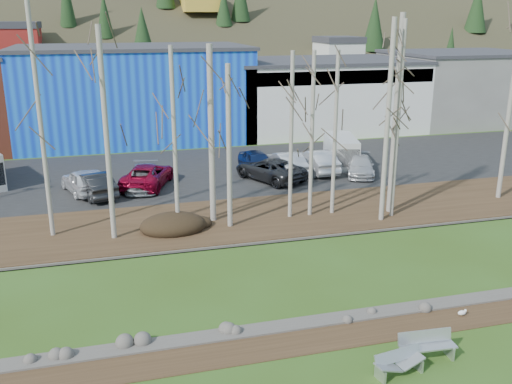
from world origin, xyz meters
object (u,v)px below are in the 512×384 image
object	(u,v)px
car_7	(361,166)
car_8	(317,161)
seagull	(462,313)
bench_intact	(427,346)
bench_damaged	(399,363)
car_4	(257,162)
car_5	(286,163)
car_0	(91,181)
car_6	(270,169)
car_9	(82,181)
car_1	(94,184)
car_3	(143,178)
van_white	(341,151)
car_2	(147,175)

from	to	relation	value
car_7	car_8	xyz separation A→B (m)	(-2.67, 1.53, 0.16)
car_7	seagull	bearing A→B (deg)	-81.26
bench_intact	bench_damaged	world-z (taller)	bench_intact
car_4	car_5	bearing A→B (deg)	-28.50
car_0	car_6	size ratio (longest dim) A/B	0.82
car_6	car_9	distance (m)	12.18
car_6	car_7	size ratio (longest dim) A/B	1.23
seagull	car_9	size ratio (longest dim) A/B	0.09
seagull	car_0	world-z (taller)	car_0
car_4	car_5	size ratio (longest dim) A/B	0.94
car_0	car_6	distance (m)	11.64
bench_intact	car_8	size ratio (longest dim) A/B	0.39
car_1	car_6	bearing A→B (deg)	165.25
car_3	car_0	bearing A→B (deg)	-168.80
car_6	van_white	size ratio (longest dim) A/B	1.05
seagull	car_9	distance (m)	24.04
car_1	car_7	bearing A→B (deg)	162.69
car_7	car_9	bearing A→B (deg)	-159.10
car_0	car_5	xyz separation A→B (m)	(13.16, 0.90, 0.05)
seagull	car_0	distance (m)	23.73
car_0	car_2	distance (m)	3.53
car_5	van_white	world-z (taller)	van_white
car_8	car_4	bearing A→B (deg)	-12.99
car_1	car_7	world-z (taller)	car_1
car_0	car_1	xyz separation A→B (m)	(0.16, -0.92, -0.00)
van_white	car_3	bearing A→B (deg)	-157.15
bench_intact	car_9	distance (m)	24.37
bench_damaged	car_2	distance (m)	23.33
car_9	seagull	bearing A→B (deg)	107.56
bench_damaged	seagull	bearing A→B (deg)	23.68
car_3	car_7	xyz separation A→B (m)	(14.92, -0.69, -0.06)
car_0	car_5	size ratio (longest dim) A/B	0.91
car_3	van_white	bearing A→B (deg)	18.36
bench_intact	car_8	world-z (taller)	car_8
car_0	car_3	bearing A→B (deg)	163.36
car_5	car_7	size ratio (longest dim) A/B	1.11
seagull	car_9	world-z (taller)	car_9
car_3	bench_intact	bearing A→B (deg)	-61.18
car_5	bench_damaged	bearing A→B (deg)	79.27
car_2	car_3	size ratio (longest dim) A/B	1.11
bench_damaged	car_5	distance (m)	23.42
car_1	car_6	distance (m)	11.50
car_2	van_white	size ratio (longest dim) A/B	1.04
car_2	car_6	world-z (taller)	car_6
car_0	car_2	size ratio (longest dim) A/B	0.83
bench_damaged	car_9	bearing A→B (deg)	104.97
bench_intact	car_9	bearing A→B (deg)	121.01
car_8	van_white	bearing A→B (deg)	-152.89
car_5	car_0	bearing A→B (deg)	2.66
van_white	car_9	bearing A→B (deg)	-158.63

